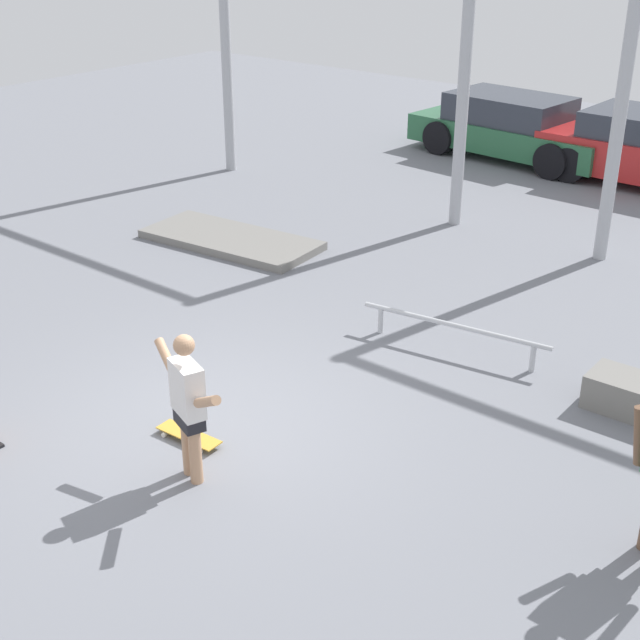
{
  "coord_description": "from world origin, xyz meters",
  "views": [
    {
      "loc": [
        5.99,
        -5.57,
        5.05
      ],
      "look_at": [
        0.24,
        1.57,
        0.69
      ],
      "focal_mm": 50.0,
      "sensor_mm": 36.0,
      "label": 1
    }
  ],
  "objects_px": {
    "skateboarder": "(188,402)",
    "parked_car_green": "(513,128)",
    "grind_rail": "(454,329)",
    "skateboard": "(189,435)",
    "manual_pad": "(231,240)"
  },
  "relations": [
    {
      "from": "manual_pad",
      "to": "grind_rail",
      "type": "distance_m",
      "value": 4.86
    },
    {
      "from": "parked_car_green",
      "to": "skateboard",
      "type": "bearing_deg",
      "value": -72.68
    },
    {
      "from": "skateboarder",
      "to": "parked_car_green",
      "type": "xyz_separation_m",
      "value": [
        -3.16,
        12.36,
        -0.19
      ]
    },
    {
      "from": "manual_pad",
      "to": "parked_car_green",
      "type": "distance_m",
      "value": 7.61
    },
    {
      "from": "grind_rail",
      "to": "parked_car_green",
      "type": "relative_size",
      "value": 0.53
    },
    {
      "from": "skateboarder",
      "to": "parked_car_green",
      "type": "distance_m",
      "value": 12.76
    },
    {
      "from": "grind_rail",
      "to": "parked_car_green",
      "type": "height_order",
      "value": "parked_car_green"
    },
    {
      "from": "skateboard",
      "to": "grind_rail",
      "type": "xyz_separation_m",
      "value": [
        1.07,
        3.42,
        0.24
      ]
    },
    {
      "from": "skateboarder",
      "to": "skateboard",
      "type": "height_order",
      "value": "skateboarder"
    },
    {
      "from": "grind_rail",
      "to": "skateboard",
      "type": "bearing_deg",
      "value": -107.29
    },
    {
      "from": "skateboarder",
      "to": "manual_pad",
      "type": "xyz_separation_m",
      "value": [
        -4.18,
        4.84,
        -0.77
      ]
    },
    {
      "from": "skateboard",
      "to": "grind_rail",
      "type": "bearing_deg",
      "value": 69.79
    },
    {
      "from": "skateboarder",
      "to": "skateboard",
      "type": "xyz_separation_m",
      "value": [
        -0.5,
        0.41,
        -0.77
      ]
    },
    {
      "from": "skateboarder",
      "to": "skateboard",
      "type": "relative_size",
      "value": 2.02
    },
    {
      "from": "manual_pad",
      "to": "grind_rail",
      "type": "height_order",
      "value": "grind_rail"
    }
  ]
}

